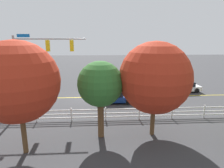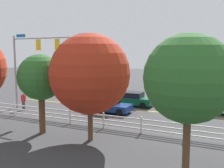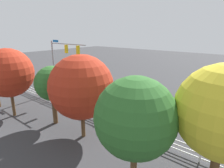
# 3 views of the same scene
# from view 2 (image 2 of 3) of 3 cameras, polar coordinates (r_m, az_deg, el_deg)

# --- Properties ---
(ground_plane) EXTENTS (120.00, 120.00, 0.00)m
(ground_plane) POSITION_cam_2_polar(r_m,az_deg,el_deg) (26.67, -4.06, -4.85)
(ground_plane) COLOR #38383A
(lane_center_stripe) EXTENTS (28.00, 0.16, 0.01)m
(lane_center_stripe) POSITION_cam_2_polar(r_m,az_deg,el_deg) (25.02, 4.03, -5.63)
(lane_center_stripe) COLOR gold
(lane_center_stripe) RESTS_ON ground_plane
(signal_assembly) EXTENTS (6.46, 0.37, 7.20)m
(signal_assembly) POSITION_cam_2_polar(r_m,az_deg,el_deg) (25.45, -17.76, 5.67)
(signal_assembly) COLOR gray
(signal_assembly) RESTS_ON ground_plane
(car_0) EXTENTS (4.49, 2.08, 1.43)m
(car_0) POSITION_cam_2_polar(r_m,az_deg,el_deg) (26.62, 4.43, -3.38)
(car_0) COLOR #0C4C2D
(car_0) RESTS_ON ground_plane
(car_1) EXTENTS (4.87, 2.23, 1.34)m
(car_1) POSITION_cam_2_polar(r_m,az_deg,el_deg) (25.15, 22.61, -4.56)
(car_1) COLOR silver
(car_1) RESTS_ON ground_plane
(car_2) EXTENTS (4.02, 2.03, 1.32)m
(car_2) POSITION_cam_2_polar(r_m,az_deg,el_deg) (23.61, -0.71, -4.79)
(car_2) COLOR navy
(car_2) RESTS_ON ground_plane
(pedestrian) EXTENTS (0.45, 0.34, 1.69)m
(pedestrian) POSITION_cam_2_polar(r_m,az_deg,el_deg) (25.88, -19.14, -3.49)
(pedestrian) COLOR #3F3F42
(pedestrian) RESTS_ON ground_plane
(white_rail_fence) EXTENTS (26.10, 0.10, 1.15)m
(white_rail_fence) POSITION_cam_2_polar(r_m,az_deg,el_deg) (19.49, -5.74, -7.49)
(white_rail_fence) COLOR white
(white_rail_fence) RESTS_ON ground_plane
(tree_0) EXTENTS (3.10, 3.10, 5.40)m
(tree_0) POSITION_cam_2_polar(r_m,az_deg,el_deg) (17.79, -15.55, 1.38)
(tree_0) COLOR brown
(tree_0) RESTS_ON ground_plane
(tree_2) EXTENTS (3.98, 3.98, 6.35)m
(tree_2) POSITION_cam_2_polar(r_m,az_deg,el_deg) (11.63, 16.72, 1.16)
(tree_2) COLOR brown
(tree_2) RESTS_ON ground_plane
(tree_3) EXTENTS (4.96, 4.96, 6.68)m
(tree_3) POSITION_cam_2_polar(r_m,az_deg,el_deg) (15.69, -4.97, 2.30)
(tree_3) COLOR brown
(tree_3) RESTS_ON ground_plane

